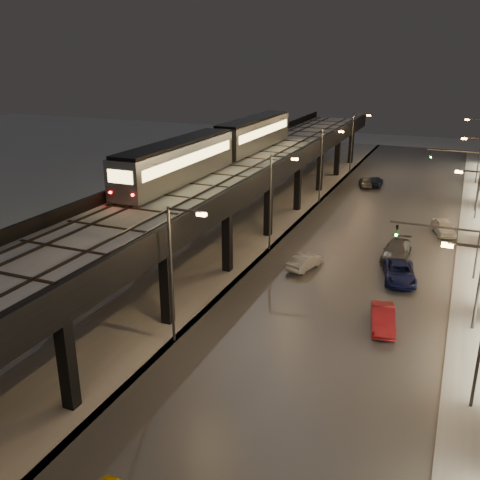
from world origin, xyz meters
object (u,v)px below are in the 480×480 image
(car_mid_dark, at_px, (375,182))
(car_onc_dark, at_px, (400,273))
(subway_train, at_px, (221,145))
(car_near_white, at_px, (305,262))
(car_far_white, at_px, (365,182))
(car_onc_red, at_px, (444,228))
(car_onc_white, at_px, (396,252))
(car_onc_silver, at_px, (383,319))

(car_mid_dark, relative_size, car_onc_dark, 0.83)
(subway_train, bearing_deg, car_onc_dark, -24.66)
(car_near_white, distance_m, car_far_white, 31.42)
(subway_train, relative_size, car_near_white, 9.23)
(subway_train, height_order, car_far_white, subway_train)
(car_onc_red, bearing_deg, car_mid_dark, 101.18)
(car_onc_white, bearing_deg, car_onc_dark, -77.54)
(car_onc_dark, distance_m, car_onc_white, 4.96)
(subway_train, height_order, car_onc_white, subway_train)
(car_near_white, relative_size, car_far_white, 1.02)
(subway_train, xyz_separation_m, car_onc_silver, (19.89, -17.58, -7.68))
(car_onc_silver, relative_size, car_onc_dark, 0.83)
(car_onc_white, distance_m, car_onc_red, 9.64)
(car_near_white, distance_m, car_mid_dark, 32.44)
(car_far_white, distance_m, car_onc_silver, 40.26)
(subway_train, xyz_separation_m, car_onc_dark, (19.95, -9.16, -7.66))
(subway_train, relative_size, car_onc_white, 6.87)
(car_onc_dark, bearing_deg, car_near_white, 172.38)
(car_mid_dark, height_order, car_onc_white, car_onc_white)
(car_mid_dark, bearing_deg, car_far_white, 38.88)
(car_mid_dark, relative_size, car_onc_white, 0.82)
(car_mid_dark, distance_m, car_onc_red, 20.60)
(car_near_white, xyz_separation_m, car_far_white, (-0.60, 31.41, 0.01))
(car_near_white, height_order, car_far_white, car_far_white)
(car_near_white, height_order, car_onc_red, car_onc_red)
(car_onc_silver, relative_size, car_onc_white, 0.81)
(car_near_white, distance_m, car_onc_red, 17.68)
(car_mid_dark, height_order, car_onc_red, car_onc_red)
(subway_train, relative_size, car_onc_red, 8.37)
(car_mid_dark, height_order, car_far_white, car_far_white)
(subway_train, distance_m, car_onc_red, 24.27)
(car_onc_silver, bearing_deg, subway_train, 127.59)
(car_onc_white, height_order, car_onc_red, car_onc_white)
(car_near_white, bearing_deg, car_far_white, -72.84)
(car_far_white, distance_m, car_onc_white, 27.14)
(car_near_white, bearing_deg, subway_train, -22.21)
(car_onc_white, bearing_deg, car_onc_silver, -84.33)
(subway_train, distance_m, car_mid_dark, 27.27)
(subway_train, bearing_deg, car_far_white, 62.04)
(car_near_white, height_order, car_onc_silver, car_onc_silver)
(car_mid_dark, relative_size, car_onc_red, 1.00)
(car_far_white, bearing_deg, car_onc_dark, 89.71)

